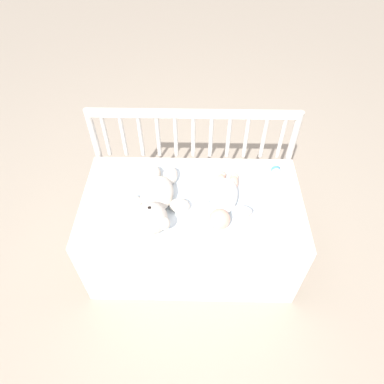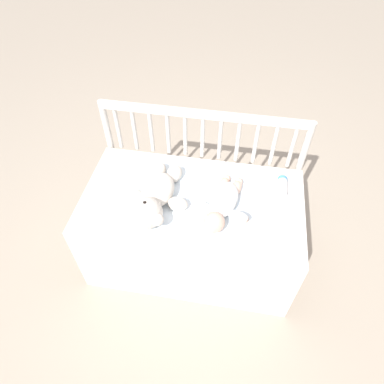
% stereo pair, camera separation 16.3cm
% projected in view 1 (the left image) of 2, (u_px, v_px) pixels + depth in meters
% --- Properties ---
extents(ground_plane, '(12.00, 12.00, 0.00)m').
position_uv_depth(ground_plane, '(192.00, 253.00, 2.06)').
color(ground_plane, tan).
extents(crib_mattress, '(1.09, 0.60, 0.50)m').
position_uv_depth(crib_mattress, '(192.00, 229.00, 1.87)').
color(crib_mattress, white).
rests_on(crib_mattress, ground_plane).
extents(crib_rail, '(1.09, 0.04, 0.79)m').
position_uv_depth(crib_rail, '(193.00, 146.00, 1.85)').
color(crib_rail, beige).
rests_on(crib_rail, ground_plane).
extents(blanket, '(0.83, 0.54, 0.01)m').
position_uv_depth(blanket, '(187.00, 201.00, 1.68)').
color(blanket, white).
rests_on(blanket, crib_mattress).
extents(teddy_bear, '(0.33, 0.44, 0.15)m').
position_uv_depth(teddy_bear, '(155.00, 202.00, 1.60)').
color(teddy_bear, silver).
rests_on(teddy_bear, crib_mattress).
extents(baby, '(0.28, 0.37, 0.10)m').
position_uv_depth(baby, '(223.00, 199.00, 1.63)').
color(baby, white).
rests_on(baby, crib_mattress).
extents(baby_bottle, '(0.05, 0.15, 0.05)m').
position_uv_depth(baby_bottle, '(277.00, 176.00, 1.76)').
color(baby_bottle, white).
rests_on(baby_bottle, crib_mattress).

